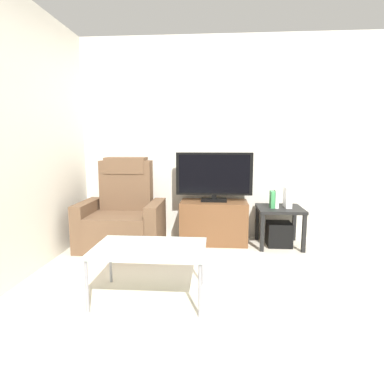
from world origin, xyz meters
The scene contains 13 objects.
ground_plane centered at (0.00, 0.00, 0.00)m, with size 6.40×6.40×0.00m, color beige.
wall_back centered at (0.00, 1.13, 1.30)m, with size 6.40×0.06×2.60m, color beige.
wall_side centered at (-1.88, 0.00, 1.30)m, with size 0.06×4.48×2.60m, color beige.
tv_stand centered at (-0.11, 0.84, 0.27)m, with size 0.83×0.45×0.53m.
television centered at (-0.11, 0.86, 0.85)m, with size 0.95×0.20×0.61m.
recliner_armchair centered at (-1.22, 0.62, 0.37)m, with size 0.98×0.78×1.08m.
side_table centered at (0.70, 0.78, 0.40)m, with size 0.54×0.54×0.48m.
subwoofer_box centered at (0.70, 0.78, 0.15)m, with size 0.29×0.29×0.29m, color black.
book_leftmost centered at (0.60, 0.76, 0.58)m, with size 0.05×0.14×0.20m, color #388C4C.
book_middle centered at (0.65, 0.76, 0.59)m, with size 0.04×0.14×0.22m, color white.
game_console centered at (0.79, 0.79, 0.60)m, with size 0.07×0.20×0.25m, color white.
coffee_table centered at (-0.61, -0.69, 0.40)m, with size 0.90×0.60×0.43m.
cell_phone centered at (-0.71, -0.75, 0.43)m, with size 0.07×0.15×0.01m, color #B7B7BC.
Camera 1 is at (-0.08, -3.15, 1.26)m, focal length 30.22 mm.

